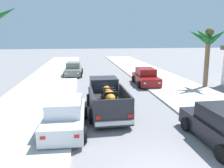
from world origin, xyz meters
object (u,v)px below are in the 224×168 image
at_px(car_left_near, 65,116).
at_px(palm_tree_left_mid, 208,40).
at_px(car_right_near, 223,127).
at_px(car_right_mid, 146,77).
at_px(car_left_mid, 74,69).
at_px(pickup_truck, 107,99).

xyz_separation_m(car_left_near, palm_tree_left_mid, (11.43, 7.10, 3.40)).
xyz_separation_m(car_right_near, car_right_mid, (0.19, 11.21, 0.00)).
bearing_deg(car_right_mid, car_left_near, -126.91).
bearing_deg(car_right_near, car_right_mid, 89.04).
bearing_deg(car_left_mid, car_right_near, -68.84).
distance_m(car_left_mid, palm_tree_left_mid, 14.32).
relative_size(pickup_truck, car_right_near, 1.23).
relative_size(pickup_truck, car_right_mid, 1.21).
xyz_separation_m(pickup_truck, palm_tree_left_mid, (9.21, 4.92, 3.30)).
height_order(car_right_mid, palm_tree_left_mid, palm_tree_left_mid).
bearing_deg(car_left_near, palm_tree_left_mid, 31.84).
height_order(car_right_near, car_left_mid, same).
bearing_deg(car_left_near, car_right_near, -18.98).
distance_m(car_right_mid, palm_tree_left_mid, 6.10).
distance_m(pickup_truck, palm_tree_left_mid, 10.95).
distance_m(car_right_near, palm_tree_left_mid, 11.08).
bearing_deg(palm_tree_left_mid, car_right_near, -117.62).
bearing_deg(pickup_truck, car_left_near, -135.60).
xyz_separation_m(pickup_truck, car_right_near, (4.32, -4.43, -0.10)).
relative_size(car_left_mid, palm_tree_left_mid, 0.84).
xyz_separation_m(pickup_truck, car_left_mid, (-2.32, 12.71, -0.10)).
bearing_deg(car_left_mid, car_right_mid, -41.01).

